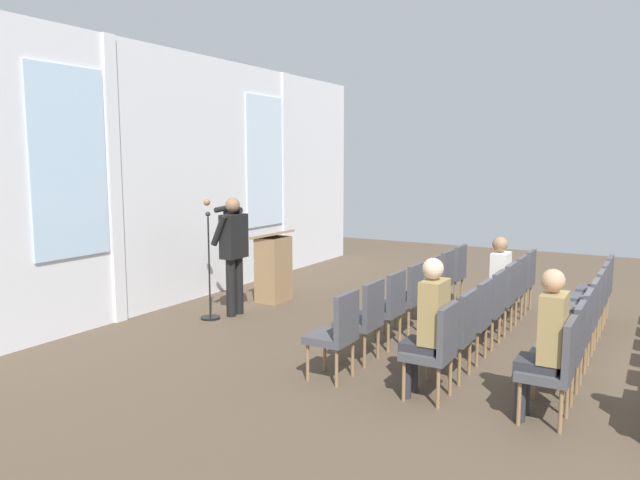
# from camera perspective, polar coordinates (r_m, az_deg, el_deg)

# --- Properties ---
(ground_plane) EXTENTS (16.85, 16.85, 0.00)m
(ground_plane) POSITION_cam_1_polar(r_m,az_deg,el_deg) (7.71, 27.02, -10.57)
(ground_plane) COLOR brown
(rear_partition) EXTENTS (10.83, 0.14, 3.96)m
(rear_partition) POSITION_cam_1_polar(r_m,az_deg,el_deg) (9.98, -12.60, 5.70)
(rear_partition) COLOR silver
(rear_partition) RESTS_ON ground
(speaker) EXTENTS (0.52, 0.69, 1.74)m
(speaker) POSITION_cam_1_polar(r_m,az_deg,el_deg) (8.99, -8.14, -0.67)
(speaker) COLOR black
(speaker) RESTS_ON ground
(mic_stand) EXTENTS (0.28, 0.28, 1.55)m
(mic_stand) POSITION_cam_1_polar(r_m,az_deg,el_deg) (8.94, -10.27, -5.18)
(mic_stand) COLOR black
(mic_stand) RESTS_ON ground
(lectern) EXTENTS (0.60, 0.48, 1.16)m
(lectern) POSITION_cam_1_polar(r_m,az_deg,el_deg) (9.86, -4.39, -2.58)
(lectern) COLOR #93724C
(lectern) RESTS_ON ground
(chair_r0_c0) EXTENTS (0.46, 0.44, 0.94)m
(chair_r0_c0) POSITION_cam_1_polar(r_m,az_deg,el_deg) (6.37, 1.60, -8.43)
(chair_r0_c0) COLOR olive
(chair_r0_c0) RESTS_ON ground
(chair_r0_c1) EXTENTS (0.46, 0.44, 0.94)m
(chair_r0_c1) POSITION_cam_1_polar(r_m,az_deg,el_deg) (6.93, 4.17, -7.12)
(chair_r0_c1) COLOR olive
(chair_r0_c1) RESTS_ON ground
(chair_r0_c2) EXTENTS (0.46, 0.44, 0.94)m
(chair_r0_c2) POSITION_cam_1_polar(r_m,az_deg,el_deg) (7.51, 6.34, -6.00)
(chair_r0_c2) COLOR olive
(chair_r0_c2) RESTS_ON ground
(chair_r0_c3) EXTENTS (0.46, 0.44, 0.94)m
(chair_r0_c3) POSITION_cam_1_polar(r_m,az_deg,el_deg) (8.10, 8.19, -5.03)
(chair_r0_c3) COLOR olive
(chair_r0_c3) RESTS_ON ground
(chair_r0_c4) EXTENTS (0.46, 0.44, 0.94)m
(chair_r0_c4) POSITION_cam_1_polar(r_m,az_deg,el_deg) (8.69, 9.78, -4.19)
(chair_r0_c4) COLOR olive
(chair_r0_c4) RESTS_ON ground
(chair_r0_c5) EXTENTS (0.46, 0.44, 0.94)m
(chair_r0_c5) POSITION_cam_1_polar(r_m,az_deg,el_deg) (9.30, 11.17, -3.45)
(chair_r0_c5) COLOR olive
(chair_r0_c5) RESTS_ON ground
(chair_r0_c6) EXTENTS (0.46, 0.44, 0.94)m
(chair_r0_c6) POSITION_cam_1_polar(r_m,az_deg,el_deg) (9.91, 12.38, -2.80)
(chair_r0_c6) COLOR olive
(chair_r0_c6) RESTS_ON ground
(chair_r1_c0) EXTENTS (0.46, 0.44, 0.94)m
(chair_r1_c0) POSITION_cam_1_polar(r_m,az_deg,el_deg) (5.97, 10.80, -9.70)
(chair_r1_c0) COLOR olive
(chair_r1_c0) RESTS_ON ground
(audience_r1_c0) EXTENTS (0.36, 0.39, 1.38)m
(audience_r1_c0) POSITION_cam_1_polar(r_m,az_deg,el_deg) (5.93, 10.13, -7.52)
(audience_r1_c0) COLOR #2D2D33
(audience_r1_c0) RESTS_ON ground
(chair_r1_c1) EXTENTS (0.46, 0.44, 0.94)m
(chair_r1_c1) POSITION_cam_1_polar(r_m,az_deg,el_deg) (6.56, 12.68, -8.15)
(chair_r1_c1) COLOR olive
(chair_r1_c1) RESTS_ON ground
(chair_r1_c2) EXTENTS (0.46, 0.44, 0.94)m
(chair_r1_c2) POSITION_cam_1_polar(r_m,az_deg,el_deg) (7.17, 14.24, -6.85)
(chair_r1_c2) COLOR olive
(chair_r1_c2) RESTS_ON ground
(chair_r1_c3) EXTENTS (0.46, 0.44, 0.94)m
(chair_r1_c3) POSITION_cam_1_polar(r_m,az_deg,el_deg) (7.78, 15.54, -5.76)
(chair_r1_c3) COLOR olive
(chair_r1_c3) RESTS_ON ground
(chair_r1_c4) EXTENTS (0.46, 0.44, 0.94)m
(chair_r1_c4) POSITION_cam_1_polar(r_m,az_deg,el_deg) (8.40, 16.65, -4.82)
(chair_r1_c4) COLOR olive
(chair_r1_c4) RESTS_ON ground
(audience_r1_c4) EXTENTS (0.36, 0.39, 1.29)m
(audience_r1_c4) POSITION_cam_1_polar(r_m,az_deg,el_deg) (8.38, 16.15, -3.55)
(audience_r1_c4) COLOR #2D2D33
(audience_r1_c4) RESTS_ON ground
(chair_r1_c5) EXTENTS (0.46, 0.44, 0.94)m
(chair_r1_c5) POSITION_cam_1_polar(r_m,az_deg,el_deg) (9.02, 17.61, -4.00)
(chair_r1_c5) COLOR olive
(chair_r1_c5) RESTS_ON ground
(chair_r1_c6) EXTENTS (0.46, 0.44, 0.94)m
(chair_r1_c6) POSITION_cam_1_polar(r_m,az_deg,el_deg) (9.65, 18.44, -3.30)
(chair_r1_c6) COLOR olive
(chair_r1_c6) RESTS_ON ground
(chair_r2_c0) EXTENTS (0.46, 0.44, 0.94)m
(chair_r2_c0) POSITION_cam_1_polar(r_m,az_deg,el_deg) (5.73, 21.11, -10.82)
(chair_r2_c0) COLOR olive
(chair_r2_c0) RESTS_ON ground
(audience_r2_c0) EXTENTS (0.36, 0.39, 1.37)m
(audience_r2_c0) POSITION_cam_1_polar(r_m,az_deg,el_deg) (5.68, 20.43, -8.61)
(audience_r2_c0) COLOR #2D2D33
(audience_r2_c0) RESTS_ON ground
(chair_r2_c1) EXTENTS (0.46, 0.44, 0.94)m
(chair_r2_c1) POSITION_cam_1_polar(r_m,az_deg,el_deg) (6.35, 22.03, -9.07)
(chair_r2_c1) COLOR olive
(chair_r2_c1) RESTS_ON ground
(chair_r2_c2) EXTENTS (0.46, 0.44, 0.94)m
(chair_r2_c2) POSITION_cam_1_polar(r_m,az_deg,el_deg) (6.97, 22.78, -7.63)
(chair_r2_c2) COLOR olive
(chair_r2_c2) RESTS_ON ground
(chair_r2_c3) EXTENTS (0.46, 0.44, 0.94)m
(chair_r2_c3) POSITION_cam_1_polar(r_m,az_deg,el_deg) (7.60, 23.40, -6.43)
(chair_r2_c3) COLOR olive
(chair_r2_c3) RESTS_ON ground
(chair_r2_c4) EXTENTS (0.46, 0.44, 0.94)m
(chair_r2_c4) POSITION_cam_1_polar(r_m,az_deg,el_deg) (8.23, 23.92, -5.41)
(chair_r2_c4) COLOR olive
(chair_r2_c4) RESTS_ON ground
(chair_r2_c5) EXTENTS (0.46, 0.44, 0.94)m
(chair_r2_c5) POSITION_cam_1_polar(r_m,az_deg,el_deg) (8.87, 24.37, -4.53)
(chair_r2_c5) COLOR olive
(chair_r2_c5) RESTS_ON ground
(chair_r2_c6) EXTENTS (0.46, 0.44, 0.94)m
(chair_r2_c6) POSITION_cam_1_polar(r_m,az_deg,el_deg) (9.51, 24.76, -3.77)
(chair_r2_c6) COLOR olive
(chair_r2_c6) RESTS_ON ground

